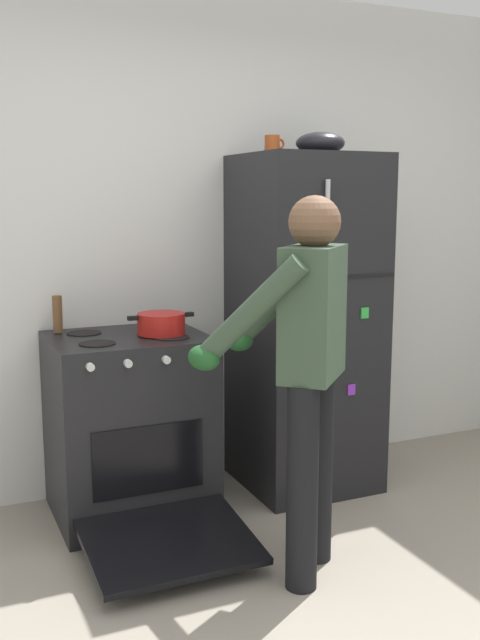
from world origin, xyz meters
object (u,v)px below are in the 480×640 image
at_px(person_cook, 304,354).
at_px(mixing_bowl, 320,143).
at_px(pepper_mill, 57,314).
at_px(coffee_mug, 273,144).
at_px(stove_range, 131,428).
at_px(red_pot, 161,323).
at_px(refrigerator, 304,324).

distance_m(person_cook, mixing_bowl, 1.40).
bearing_deg(person_cook, pepper_mill, 126.51).
xyz_separation_m(pepper_mill, mixing_bowl, (1.38, -0.20, 0.86)).
distance_m(coffee_mug, mixing_bowl, 0.26).
relative_size(stove_range, red_pot, 3.64).
xyz_separation_m(red_pot, pepper_mill, (-0.46, 0.25, 0.04)).
relative_size(pepper_mill, mixing_bowl, 0.71).
bearing_deg(person_cook, refrigerator, 60.78).
relative_size(red_pot, coffee_mug, 3.01).
distance_m(red_pot, pepper_mill, 0.53).
height_order(stove_range, coffee_mug, coffee_mug).
relative_size(coffee_mug, pepper_mill, 0.60).
height_order(refrigerator, stove_range, refrigerator).
relative_size(person_cook, mixing_bowl, 6.15).
bearing_deg(coffee_mug, refrigerator, -15.83).
bearing_deg(stove_range, coffee_mug, 4.75).
bearing_deg(coffee_mug, mixing_bowl, -10.99).
height_order(stove_range, red_pot, red_pot).
relative_size(stove_range, person_cook, 0.77).
bearing_deg(stove_range, person_cook, -59.89).
height_order(red_pot, coffee_mug, coffee_mug).
xyz_separation_m(stove_range, coffee_mug, (0.82, 0.07, 1.41)).
height_order(pepper_mill, mixing_bowl, mixing_bowl).
height_order(person_cook, coffee_mug, coffee_mug).
bearing_deg(pepper_mill, stove_range, -36.00).
distance_m(refrigerator, red_pot, 0.84).
height_order(refrigerator, mixing_bowl, mixing_bowl).
distance_m(person_cook, pepper_mill, 1.35).
xyz_separation_m(stove_range, person_cook, (0.50, -0.86, 0.51)).
bearing_deg(refrigerator, red_pot, -176.59).
bearing_deg(red_pot, pepper_mill, 151.48).
distance_m(stove_range, pepper_mill, 0.68).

